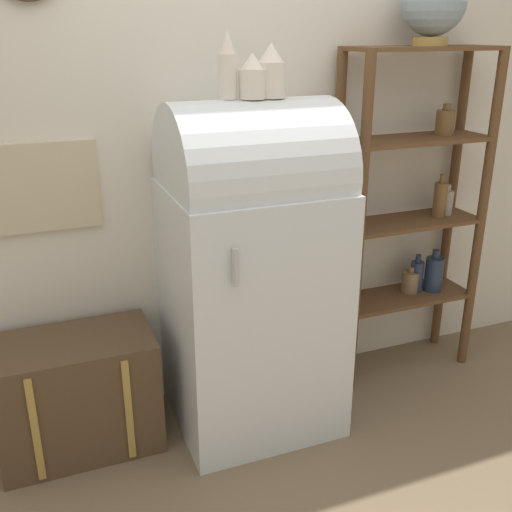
{
  "coord_description": "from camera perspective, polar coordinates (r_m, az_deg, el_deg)",
  "views": [
    {
      "loc": [
        -0.89,
        -2.08,
        1.78
      ],
      "look_at": [
        0.02,
        0.23,
        0.83
      ],
      "focal_mm": 42.0,
      "sensor_mm": 36.0,
      "label": 1
    }
  ],
  "objects": [
    {
      "name": "suitcase_trunk",
      "position": [
        2.83,
        -16.61,
        -12.46
      ],
      "size": [
        0.68,
        0.41,
        0.53
      ],
      "color": "brown",
      "rests_on": "ground_plane"
    },
    {
      "name": "vase_right",
      "position": [
        2.51,
        1.45,
        17.09
      ],
      "size": [
        0.12,
        0.12,
        0.21
      ],
      "color": "silver",
      "rests_on": "refrigerator"
    },
    {
      "name": "refrigerator",
      "position": [
        2.66,
        -0.4,
        -1.01
      ],
      "size": [
        0.72,
        0.68,
        1.51
      ],
      "color": "silver",
      "rests_on": "ground_plane"
    },
    {
      "name": "globe",
      "position": [
        3.06,
        16.59,
        22.03
      ],
      "size": [
        0.29,
        0.29,
        0.33
      ],
      "color": "#AD8942",
      "rests_on": "shelf_unit"
    },
    {
      "name": "ground_plane",
      "position": [
        2.88,
        1.36,
        -17.31
      ],
      "size": [
        12.0,
        12.0,
        0.0
      ],
      "primitive_type": "plane",
      "color": "#7A664C"
    },
    {
      "name": "vase_center",
      "position": [
        2.47,
        -0.45,
        16.63
      ],
      "size": [
        0.11,
        0.11,
        0.18
      ],
      "color": "silver",
      "rests_on": "refrigerator"
    },
    {
      "name": "vase_left",
      "position": [
        2.46,
        -2.72,
        17.54
      ],
      "size": [
        0.08,
        0.08,
        0.26
      ],
      "color": "silver",
      "rests_on": "refrigerator"
    },
    {
      "name": "wall_back",
      "position": [
        2.83,
        -3.14,
        12.16
      ],
      "size": [
        7.0,
        0.09,
        2.7
      ],
      "color": "silver",
      "rests_on": "ground_plane"
    },
    {
      "name": "shelf_unit",
      "position": [
        3.19,
        14.78,
        4.61
      ],
      "size": [
        0.78,
        0.3,
        1.7
      ],
      "color": "brown",
      "rests_on": "ground_plane"
    }
  ]
}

